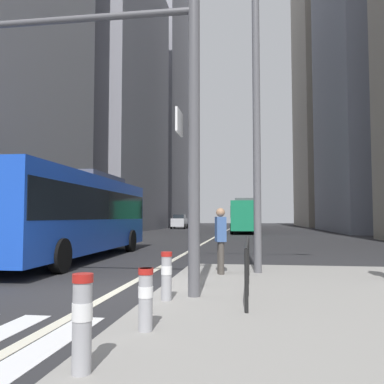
# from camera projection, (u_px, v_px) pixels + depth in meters

# --- Properties ---
(ground_plane) EXTENTS (160.00, 160.00, 0.00)m
(ground_plane) POSITION_uv_depth(u_px,v_px,m) (210.00, 240.00, 28.64)
(ground_plane) COLOR #28282B
(lane_centre_line) EXTENTS (0.20, 80.00, 0.01)m
(lane_centre_line) POSITION_uv_depth(u_px,v_px,m) (220.00, 234.00, 38.52)
(lane_centre_line) COLOR beige
(lane_centre_line) RESTS_ON ground
(office_tower_left_mid) EXTENTS (13.85, 21.94, 33.12)m
(office_tower_left_mid) POSITION_uv_depth(u_px,v_px,m) (96.00, 96.00, 50.35)
(office_tower_left_mid) COLOR gray
(office_tower_left_mid) RESTS_ON ground
(office_tower_left_far) EXTENTS (13.21, 24.68, 49.24)m
(office_tower_left_far) POSITION_uv_depth(u_px,v_px,m) (151.00, 97.00, 78.11)
(office_tower_left_far) COLOR gray
(office_tower_left_far) RESTS_ON ground
(office_tower_right_mid) EXTENTS (10.96, 20.19, 47.77)m
(office_tower_right_mid) POSITION_uv_depth(u_px,v_px,m) (375.00, 20.00, 46.12)
(office_tower_right_mid) COLOR slate
(office_tower_right_mid) RESTS_ON ground
(office_tower_right_far) EXTENTS (11.34, 21.20, 52.96)m
(office_tower_right_far) POSITION_uv_depth(u_px,v_px,m) (331.00, 75.00, 71.25)
(office_tower_right_far) COLOR gray
(office_tower_right_far) RESTS_ON ground
(city_bus_blue_oncoming) EXTENTS (2.90, 11.69, 3.40)m
(city_bus_blue_oncoming) POSITION_uv_depth(u_px,v_px,m) (74.00, 211.00, 15.52)
(city_bus_blue_oncoming) COLOR blue
(city_bus_blue_oncoming) RESTS_ON ground
(city_bus_red_receding) EXTENTS (2.92, 11.39, 3.40)m
(city_bus_red_receding) POSITION_uv_depth(u_px,v_px,m) (244.00, 215.00, 41.70)
(city_bus_red_receding) COLOR #198456
(city_bus_red_receding) RESTS_ON ground
(car_oncoming_mid) EXTENTS (2.20, 4.47, 1.94)m
(car_oncoming_mid) POSITION_uv_depth(u_px,v_px,m) (179.00, 222.00, 56.15)
(car_oncoming_mid) COLOR silver
(car_oncoming_mid) RESTS_ON ground
(car_receding_near) EXTENTS (2.17, 4.50, 1.94)m
(car_receding_near) POSITION_uv_depth(u_px,v_px,m) (252.00, 222.00, 54.79)
(car_receding_near) COLOR maroon
(car_receding_near) RESTS_ON ground
(car_receding_far) EXTENTS (2.07, 4.30, 1.94)m
(car_receding_far) POSITION_uv_depth(u_px,v_px,m) (245.00, 221.00, 57.27)
(car_receding_far) COLOR #232838
(car_receding_far) RESTS_ON ground
(traffic_signal_gantry) EXTENTS (6.64, 0.65, 6.00)m
(traffic_signal_gantry) POSITION_uv_depth(u_px,v_px,m) (82.00, 88.00, 8.00)
(traffic_signal_gantry) COLOR #515156
(traffic_signal_gantry) RESTS_ON median_island
(street_lamp_post) EXTENTS (5.50, 0.32, 8.00)m
(street_lamp_post) POSITION_uv_depth(u_px,v_px,m) (256.00, 80.00, 10.96)
(street_lamp_post) COLOR #56565B
(street_lamp_post) RESTS_ON median_island
(bollard_front) EXTENTS (0.20, 0.20, 0.92)m
(bollard_front) POSITION_uv_depth(u_px,v_px,m) (82.00, 318.00, 3.80)
(bollard_front) COLOR #99999E
(bollard_front) RESTS_ON median_island
(bollard_left) EXTENTS (0.20, 0.20, 0.79)m
(bollard_left) POSITION_uv_depth(u_px,v_px,m) (146.00, 296.00, 5.21)
(bollard_left) COLOR #99999E
(bollard_left) RESTS_ON median_island
(bollard_right) EXTENTS (0.20, 0.20, 0.84)m
(bollard_right) POSITION_uv_depth(u_px,v_px,m) (167.00, 273.00, 7.12)
(bollard_right) COLOR #99999E
(bollard_right) RESTS_ON median_island
(bollard_back) EXTENTS (0.20, 0.20, 0.83)m
(bollard_back) POSITION_uv_depth(u_px,v_px,m) (194.00, 263.00, 8.67)
(bollard_back) COLOR #99999E
(bollard_back) RESTS_ON median_island
(pedestrian_railing) EXTENTS (0.06, 4.09, 0.98)m
(pedestrian_railing) POSITION_uv_depth(u_px,v_px,m) (247.00, 253.00, 8.20)
(pedestrian_railing) COLOR black
(pedestrian_railing) RESTS_ON median_island
(pedestrian_far) EXTENTS (0.32, 0.43, 1.69)m
(pedestrian_far) POSITION_uv_depth(u_px,v_px,m) (221.00, 237.00, 10.43)
(pedestrian_far) COLOR #423D38
(pedestrian_far) RESTS_ON median_island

